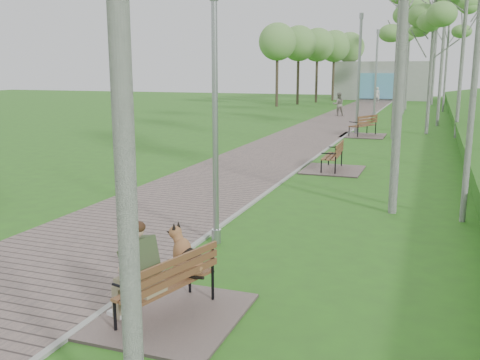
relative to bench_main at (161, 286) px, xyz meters
name	(u,v)px	position (x,y,z in m)	size (l,w,h in m)	color
ground	(211,234)	(-0.80, 3.54, -0.44)	(120.00, 120.00, 0.00)	#306020
walkway	(328,125)	(-2.55, 25.04, -0.42)	(3.50, 67.00, 0.04)	#6B5B57
kerb	(358,126)	(-0.80, 25.04, -0.41)	(0.10, 67.00, 0.05)	#999993
building_north	(382,81)	(-2.30, 54.52, 1.56)	(10.00, 5.20, 4.00)	#9E9E99
bench_main	(161,286)	(0.00, 0.00, 0.00)	(1.80, 2.00, 1.57)	#6B5B57
bench_second	(332,164)	(0.20, 11.12, -0.23)	(1.84, 2.05, 1.13)	#6B5B57
bench_third	(363,131)	(-0.03, 20.64, -0.20)	(2.06, 2.29, 1.26)	#6B5B57
lamp_post_near	(215,130)	(-0.50, 3.08, 1.69)	(0.18, 0.18, 4.55)	gray
lamp_post_second	(359,79)	(-0.42, 21.34, 2.29)	(0.23, 0.23, 5.84)	gray
lamp_post_third	(376,76)	(-0.72, 32.20, 2.28)	(0.22, 0.22, 5.82)	gray
lamp_post_far	(398,74)	(-0.44, 50.23, 2.27)	(0.22, 0.22, 5.80)	gray
pedestrian_near	(377,95)	(-2.08, 47.44, 0.33)	(0.56, 0.37, 1.53)	silver
pedestrian_far	(338,104)	(-3.06, 31.45, 0.37)	(0.79, 0.62, 1.63)	gray
birch_mid_c	(434,19)	(2.88, 22.59, 5.13)	(2.34, 2.34, 7.09)	silver
birch_far_b	(409,14)	(1.03, 35.29, 6.59)	(2.88, 2.88, 8.95)	silver
birch_far_c	(450,17)	(3.80, 38.35, 6.55)	(2.54, 2.54, 8.90)	silver
birch_distant_a	(411,5)	(0.99, 38.91, 7.56)	(2.72, 2.72, 10.19)	silver
birch_distant_b	(438,7)	(2.91, 46.28, 8.10)	(2.85, 2.85, 10.87)	silver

